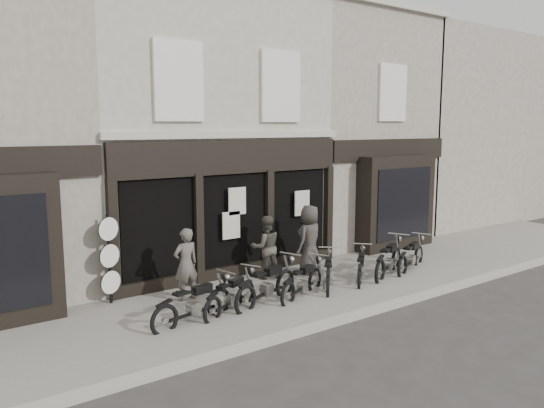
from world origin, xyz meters
TOP-DOWN VIEW (x-y plane):
  - ground_plane at (0.00, 0.00)m, footprint 90.00×90.00m
  - pavement at (0.00, 0.90)m, footprint 30.00×4.20m
  - kerb at (0.00, -1.25)m, footprint 30.00×0.25m
  - central_building at (0.00, 5.95)m, footprint 7.30×6.22m
  - neighbour_right at (6.35, 5.90)m, footprint 5.60×6.73m
  - filler_right at (14.50, 6.00)m, footprint 11.00×6.00m
  - motorcycle_0 at (-2.61, 0.46)m, footprint 2.16×0.76m
  - motorcycle_1 at (-1.60, 0.58)m, footprint 1.91×1.12m
  - motorcycle_2 at (-0.59, 0.58)m, footprint 2.25×1.04m
  - motorcycle_3 at (0.40, 0.45)m, footprint 1.94×1.06m
  - motorcycle_4 at (1.44, 0.65)m, footprint 1.56×1.65m
  - motorcycle_5 at (2.60, 0.60)m, footprint 1.61×1.48m
  - motorcycle_6 at (3.61, 0.50)m, footprint 2.17×1.29m
  - motorcycle_7 at (4.54, 0.47)m, footprint 2.06×1.07m
  - man_left at (-2.08, 1.84)m, footprint 0.67×0.46m
  - man_centre at (0.56, 2.24)m, footprint 1.00×0.88m
  - man_right at (1.82, 1.87)m, footprint 1.12×0.92m
  - advert_sign_post at (-3.64, 2.65)m, footprint 0.53×0.35m

SIDE VIEW (x-z plane):
  - ground_plane at x=0.00m, z-range 0.00..0.00m
  - pavement at x=0.00m, z-range 0.00..0.12m
  - kerb at x=0.00m, z-range 0.00..0.13m
  - motorcycle_5 at x=2.60m, z-range -0.10..0.85m
  - motorcycle_4 at x=1.44m, z-range -0.10..0.88m
  - motorcycle_1 at x=-1.60m, z-range -0.10..0.88m
  - motorcycle_3 at x=0.40m, z-range -0.10..0.89m
  - motorcycle_7 at x=4.54m, z-range -0.11..0.93m
  - motorcycle_0 at x=-2.61m, z-range -0.11..0.94m
  - motorcycle_6 at x=3.61m, z-range -0.11..1.00m
  - motorcycle_2 at x=-0.59m, z-range -0.11..1.00m
  - man_centre at x=0.56m, z-range 0.12..1.86m
  - man_left at x=-2.08m, z-range 0.12..1.88m
  - advert_sign_post at x=-3.64m, z-range -0.03..2.23m
  - man_right at x=1.82m, z-range 0.12..2.08m
  - neighbour_right at x=6.35m, z-range -0.13..8.21m
  - central_building at x=0.00m, z-range -0.09..8.25m
  - filler_right at x=14.50m, z-range 0.00..8.20m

